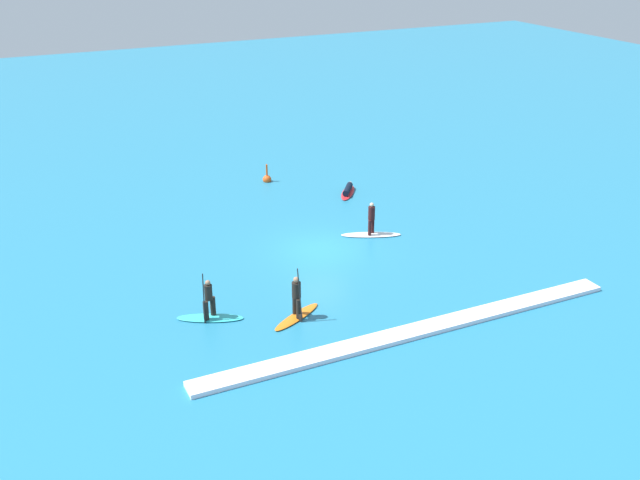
{
  "coord_description": "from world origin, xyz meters",
  "views": [
    {
      "loc": [
        -13.83,
        -29.11,
        14.84
      ],
      "look_at": [
        0.0,
        0.0,
        0.5
      ],
      "focal_mm": 41.79,
      "sensor_mm": 36.0,
      "label": 1
    }
  ],
  "objects_px": {
    "surfer_on_red_board": "(348,190)",
    "surfer_on_orange_board": "(297,306)",
    "surfer_on_white_board": "(371,227)",
    "surfer_on_teal_board": "(209,310)",
    "marker_buoy": "(267,179)"
  },
  "relations": [
    {
      "from": "surfer_on_orange_board",
      "to": "surfer_on_teal_board",
      "type": "xyz_separation_m",
      "value": [
        -3.14,
        1.4,
        -0.13
      ]
    },
    {
      "from": "surfer_on_teal_board",
      "to": "surfer_on_red_board",
      "type": "distance_m",
      "value": 15.45
    },
    {
      "from": "surfer_on_red_board",
      "to": "marker_buoy",
      "type": "relative_size",
      "value": 2.02
    },
    {
      "from": "marker_buoy",
      "to": "surfer_on_orange_board",
      "type": "bearing_deg",
      "value": -107.55
    },
    {
      "from": "surfer_on_teal_board",
      "to": "marker_buoy",
      "type": "bearing_deg",
      "value": -94.21
    },
    {
      "from": "surfer_on_white_board",
      "to": "surfer_on_red_board",
      "type": "bearing_deg",
      "value": 97.14
    },
    {
      "from": "surfer_on_teal_board",
      "to": "surfer_on_orange_board",
      "type": "bearing_deg",
      "value": -178.6
    },
    {
      "from": "surfer_on_orange_board",
      "to": "surfer_on_teal_board",
      "type": "distance_m",
      "value": 3.44
    },
    {
      "from": "surfer_on_white_board",
      "to": "marker_buoy",
      "type": "relative_size",
      "value": 2.53
    },
    {
      "from": "surfer_on_red_board",
      "to": "surfer_on_orange_board",
      "type": "bearing_deg",
      "value": -178.9
    },
    {
      "from": "surfer_on_orange_board",
      "to": "surfer_on_white_board",
      "type": "height_order",
      "value": "surfer_on_orange_board"
    },
    {
      "from": "surfer_on_orange_board",
      "to": "surfer_on_white_board",
      "type": "relative_size",
      "value": 0.87
    },
    {
      "from": "surfer_on_white_board",
      "to": "marker_buoy",
      "type": "height_order",
      "value": "surfer_on_white_board"
    },
    {
      "from": "surfer_on_white_board",
      "to": "surfer_on_teal_board",
      "type": "height_order",
      "value": "surfer_on_teal_board"
    },
    {
      "from": "surfer_on_red_board",
      "to": "surfer_on_teal_board",
      "type": "bearing_deg",
      "value": 168.5
    }
  ]
}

